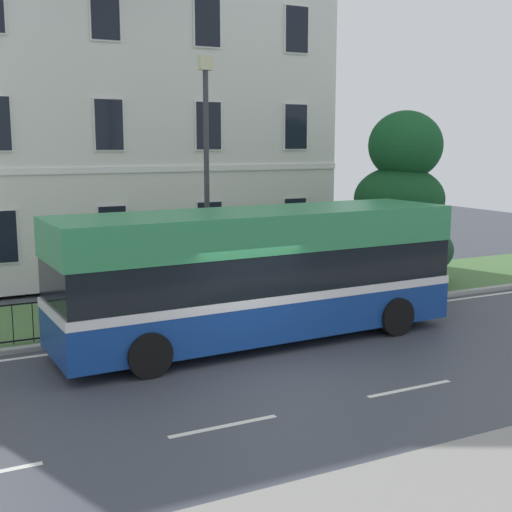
{
  "coord_description": "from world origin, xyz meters",
  "views": [
    {
      "loc": [
        -6.47,
        -11.9,
        4.79
      ],
      "look_at": [
        1.67,
        4.26,
        1.76
      ],
      "focal_mm": 48.09,
      "sensor_mm": 36.0,
      "label": 1
    }
  ],
  "objects_px": {
    "georgian_townhouse": "(77,91)",
    "street_lamp_post": "(207,170)",
    "single_decker_bus": "(259,273)",
    "litter_bin": "(310,281)",
    "evergreen_tree": "(400,211)"
  },
  "relations": [
    {
      "from": "georgian_townhouse",
      "to": "street_lamp_post",
      "type": "relative_size",
      "value": 2.52
    },
    {
      "from": "georgian_townhouse",
      "to": "single_decker_bus",
      "type": "relative_size",
      "value": 1.73
    },
    {
      "from": "street_lamp_post",
      "to": "litter_bin",
      "type": "xyz_separation_m",
      "value": [
        3.43,
        0.29,
        -3.37
      ]
    },
    {
      "from": "single_decker_bus",
      "to": "street_lamp_post",
      "type": "distance_m",
      "value": 3.45
    },
    {
      "from": "georgian_townhouse",
      "to": "litter_bin",
      "type": "relative_size",
      "value": 15.85
    },
    {
      "from": "evergreen_tree",
      "to": "street_lamp_post",
      "type": "bearing_deg",
      "value": -171.98
    },
    {
      "from": "litter_bin",
      "to": "evergreen_tree",
      "type": "bearing_deg",
      "value": 10.79
    },
    {
      "from": "single_decker_bus",
      "to": "street_lamp_post",
      "type": "relative_size",
      "value": 1.46
    },
    {
      "from": "evergreen_tree",
      "to": "litter_bin",
      "type": "xyz_separation_m",
      "value": [
        -3.86,
        -0.74,
        -1.86
      ]
    },
    {
      "from": "single_decker_bus",
      "to": "litter_bin",
      "type": "height_order",
      "value": "single_decker_bus"
    },
    {
      "from": "georgian_townhouse",
      "to": "single_decker_bus",
      "type": "distance_m",
      "value": 12.71
    },
    {
      "from": "georgian_townhouse",
      "to": "street_lamp_post",
      "type": "bearing_deg",
      "value": -81.77
    },
    {
      "from": "single_decker_bus",
      "to": "georgian_townhouse",
      "type": "bearing_deg",
      "value": 95.78
    },
    {
      "from": "street_lamp_post",
      "to": "litter_bin",
      "type": "height_order",
      "value": "street_lamp_post"
    },
    {
      "from": "georgian_townhouse",
      "to": "street_lamp_post",
      "type": "xyz_separation_m",
      "value": [
        1.32,
        -9.1,
        -2.59
      ]
    }
  ]
}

